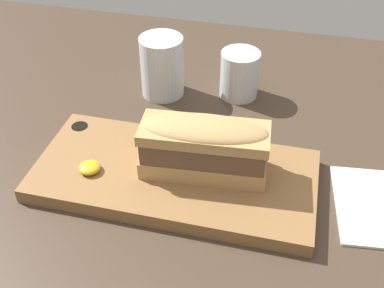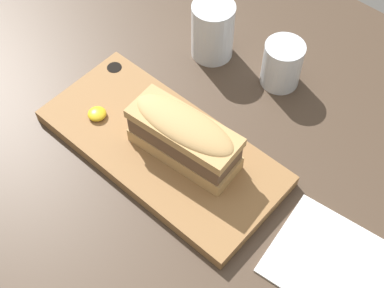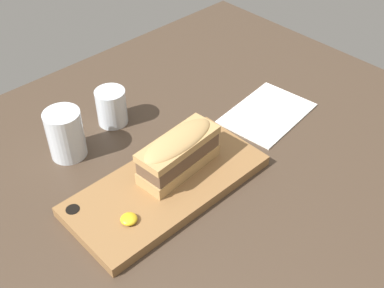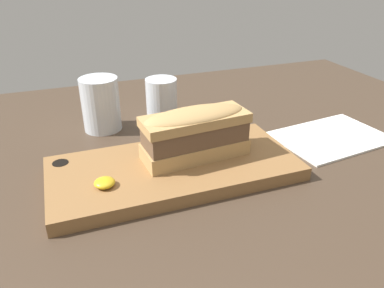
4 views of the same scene
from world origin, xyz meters
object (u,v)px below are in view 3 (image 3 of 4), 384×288
serving_board (168,186)px  wine_glass (112,109)px  water_glass (66,137)px  napkin (267,113)px  sandwich (179,151)px

serving_board → wine_glass: (5.08, 24.53, 2.54)cm
serving_board → water_glass: water_glass is taller
water_glass → napkin: size_ratio=0.48×
wine_glass → napkin: size_ratio=0.37×
sandwich → serving_board: bearing=-162.8°
water_glass → napkin: (40.56, -19.59, -4.39)cm
sandwich → wine_glass: (1.07, 23.29, -3.00)cm
serving_board → wine_glass: size_ratio=4.74×
serving_board → sandwich: size_ratio=2.23×
water_glass → wine_glass: size_ratio=1.29×
serving_board → water_glass: 23.69cm
water_glass → napkin: water_glass is taller
napkin → water_glass: bearing=154.2°
water_glass → sandwich: bearing=-59.8°
wine_glass → napkin: 35.40cm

